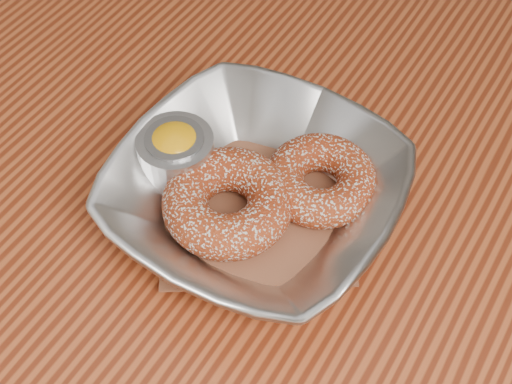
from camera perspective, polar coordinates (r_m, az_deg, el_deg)
The scene contains 6 objects.
table at distance 0.68m, azimuth 2.20°, elevation -2.55°, with size 1.20×0.80×0.75m.
serving_bowl at distance 0.54m, azimuth 0.00°, elevation -0.22°, with size 0.22×0.22×0.05m, color #B4B6BB.
parchment at distance 0.56m, azimuth 0.00°, elevation -1.32°, with size 0.14×0.14×0.00m, color brown.
donut_back at distance 0.56m, azimuth 5.18°, elevation 0.99°, with size 0.09×0.09×0.03m, color maroon.
donut_front at distance 0.54m, azimuth -2.27°, elevation -0.82°, with size 0.10×0.10×0.04m, color maroon.
ramekin at distance 0.57m, azimuth -6.39°, elevation 3.00°, with size 0.06×0.06×0.05m.
Camera 1 is at (0.18, -0.35, 1.21)m, focal length 50.00 mm.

